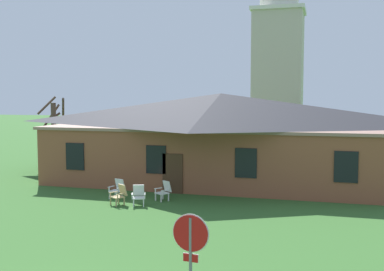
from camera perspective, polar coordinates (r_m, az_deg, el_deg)
The scene contains 8 objects.
brick_building at distance 29.13m, azimuth 3.46°, elevation 0.00°, with size 19.86×10.40×5.26m.
dome_tower at distance 48.98m, azimuth 10.33°, elevation 9.16°, with size 5.18×5.18×19.43m.
stop_sign at distance 10.02m, azimuth -0.17°, elevation -13.78°, with size 0.80×0.13×2.72m.
lawn_chair_by_porch at distance 24.13m, azimuth -8.95°, elevation -6.29°, with size 0.74×0.79×0.96m.
lawn_chair_near_door at distance 22.68m, azimuth -8.72°, elevation -7.00°, with size 0.83×0.86×0.96m.
lawn_chair_left_end at distance 22.43m, azimuth -6.44°, elevation -7.11°, with size 0.78×0.82×0.96m.
lawn_chair_middle at distance 23.34m, azimuth -3.39°, elevation -6.61°, with size 0.85×0.87×0.96m.
bare_tree_beside_building at distance 35.50m, azimuth -16.30°, elevation 0.71°, with size 2.11×1.57×5.08m.
Camera 1 is at (6.14, -8.91, 5.13)m, focal length 44.35 mm.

